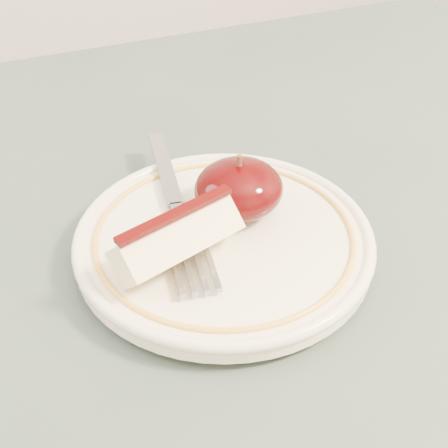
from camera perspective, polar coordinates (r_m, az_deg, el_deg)
name	(u,v)px	position (r m, az deg, el deg)	size (l,w,h in m)	color
table	(287,359)	(0.50, 5.82, -12.21)	(0.90, 0.90, 0.75)	brown
plate	(224,239)	(0.44, 0.00, -1.42)	(0.21, 0.21, 0.02)	#F3E9CB
apple_half	(239,189)	(0.45, 1.36, 3.23)	(0.07, 0.06, 0.05)	black
apple_wedge	(177,239)	(0.41, -4.33, -1.35)	(0.09, 0.06, 0.04)	#F8E7B6
fork	(176,206)	(0.46, -4.41, 1.63)	(0.05, 0.20, 0.00)	gray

